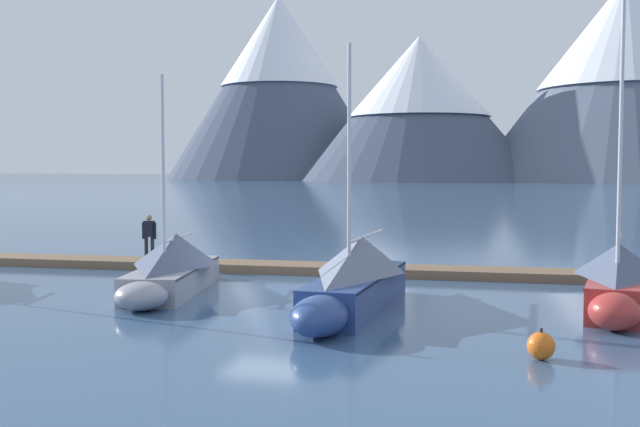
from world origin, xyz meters
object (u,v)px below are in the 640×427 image
sailboat_mid_dock_port (355,277)px  sailboat_second_berth (172,265)px  person_on_dock (149,234)px  mooring_buoy_channel_marker (541,346)px  sailboat_mid_dock_starboard (618,280)px

sailboat_mid_dock_port → sailboat_second_berth: bearing=167.7°
sailboat_second_berth → person_on_dock: sailboat_second_berth is taller
sailboat_second_berth → sailboat_mid_dock_port: 6.14m
sailboat_mid_dock_port → mooring_buoy_channel_marker: 6.14m
person_on_dock → mooring_buoy_channel_marker: 17.43m
person_on_dock → sailboat_mid_dock_port: bearing=-33.2°
sailboat_second_berth → person_on_dock: (-3.48, 4.90, 0.44)m
sailboat_second_berth → mooring_buoy_channel_marker: (10.70, -5.21, -0.55)m
sailboat_mid_dock_port → person_on_dock: bearing=146.8°
sailboat_mid_dock_starboard → mooring_buoy_channel_marker: bearing=-108.8°
sailboat_mid_dock_port → sailboat_mid_dock_starboard: (6.60, 1.72, -0.05)m
sailboat_second_berth → sailboat_mid_dock_starboard: (12.60, 0.41, 0.03)m
sailboat_mid_dock_port → mooring_buoy_channel_marker: sailboat_mid_dock_port is taller
sailboat_mid_dock_starboard → sailboat_mid_dock_port: bearing=-165.4°
sailboat_second_berth → person_on_dock: bearing=125.4°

